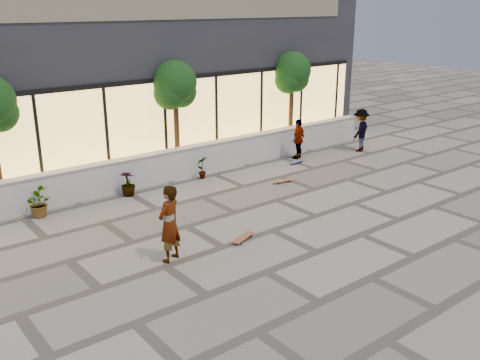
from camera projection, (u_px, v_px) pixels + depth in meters
ground at (266, 272)px, 11.97m from camera, size 80.00×80.00×0.00m
planter_wall at (123, 175)px, 17.02m from camera, size 22.00×0.42×1.04m
retail_building at (49, 45)px, 19.93m from camera, size 24.00×9.17×8.50m
shrub_c at (37, 203)px, 14.94m from camera, size 0.68×0.77×0.81m
shrub_d at (128, 183)px, 16.59m from camera, size 0.64×0.64×0.81m
shrub_e at (202, 167)px, 18.24m from camera, size 0.46×0.35×0.81m
tree_mideast at (175, 87)px, 18.23m from camera, size 1.60×1.50×3.92m
tree_east at (292, 75)px, 21.47m from camera, size 1.60×1.50×3.92m
skater_center at (169, 224)px, 12.25m from camera, size 0.79×0.67×1.84m
skater_right_near at (298, 139)px, 20.46m from camera, size 0.98×0.68×1.55m
skater_right_far at (360, 130)px, 21.48m from camera, size 1.26×0.96×1.72m
skateboard_center at (243, 237)px, 13.54m from camera, size 0.83×0.48×0.10m
skateboard_right_near at (283, 181)px, 17.88m from camera, size 0.73×0.29×0.09m
skateboard_right_far at (297, 162)px, 20.05m from camera, size 0.70×0.24×0.08m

